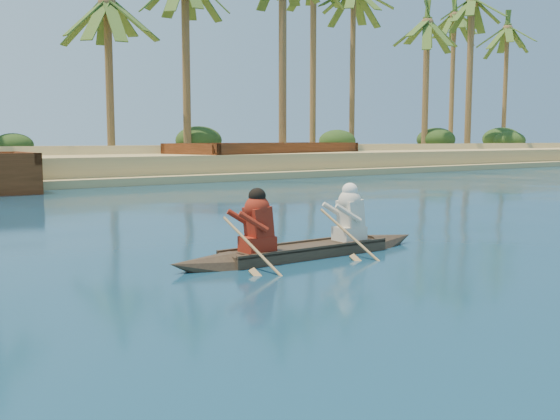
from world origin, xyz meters
TOP-DOWN VIEW (x-y plane):
  - ground at (0.00, 0.00)m, footprint 160.00×160.00m
  - shrub_cluster at (0.00, 31.50)m, footprint 100.00×6.00m
  - canoe at (-1.00, 4.05)m, footprint 5.43×0.76m
  - barge_right at (14.00, 27.00)m, footprint 14.03×7.68m

SIDE VIEW (x-z plane):
  - ground at x=0.00m, z-range 0.00..0.00m
  - canoe at x=-1.00m, z-range -0.46..1.03m
  - barge_right at x=14.00m, z-range -0.33..1.89m
  - shrub_cluster at x=0.00m, z-range 0.00..2.40m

